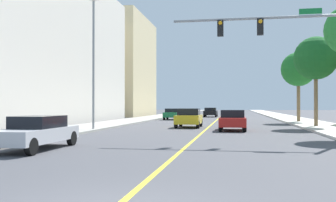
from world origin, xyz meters
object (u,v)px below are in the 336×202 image
traffic_signal_mast (294,43)px  car_yellow (189,118)px  street_lamp (93,57)px  palm_mid (316,59)px  palm_far (298,70)px  car_black (211,112)px  car_green (172,114)px  car_silver (37,132)px  car_red (233,120)px

traffic_signal_mast → car_yellow: size_ratio=2.28×
street_lamp → palm_mid: (16.16, 6.51, 0.32)m
traffic_signal_mast → palm_far: palm_far is taller
car_black → car_green: size_ratio=1.09×
street_lamp → car_silver: size_ratio=2.02×
street_lamp → car_silver: bearing=-80.5°
palm_far → car_silver: 30.17m
car_red → palm_far: bearing=63.4°
palm_far → car_black: palm_far is taller
car_green → car_black: bearing=-111.1°
traffic_signal_mast → palm_far: 20.79m
traffic_signal_mast → palm_mid: palm_mid is taller
car_red → car_silver: 15.07m
car_black → car_yellow: size_ratio=1.12×
traffic_signal_mast → car_silver: bearing=-152.8°
traffic_signal_mast → car_green: 28.63m
palm_mid → car_black: bearing=110.9°
palm_mid → palm_far: (0.07, 8.65, -0.07)m
palm_far → car_red: size_ratio=1.80×
traffic_signal_mast → palm_far: (3.53, 20.48, 0.53)m
street_lamp → car_red: bearing=11.7°
palm_far → car_red: (-6.61, -13.18, -4.70)m
car_black → car_yellow: bearing=-89.8°
street_lamp → car_red: street_lamp is taller
street_lamp → palm_far: street_lamp is taller
car_black → car_red: size_ratio=1.09×
car_red → traffic_signal_mast: bearing=-67.1°
street_lamp → palm_far: size_ratio=1.30×
car_yellow → traffic_signal_mast: bearing=-58.2°
car_yellow → palm_mid: bearing=7.1°
car_yellow → car_red: car_yellow is taller
palm_mid → car_green: (-14.04, 14.44, -4.80)m
street_lamp → car_black: bearing=79.2°
palm_far → car_silver: palm_far is taller
palm_far → car_red: 15.48m
traffic_signal_mast → car_silver: 12.93m
street_lamp → car_yellow: size_ratio=2.40×
street_lamp → car_silver: street_lamp is taller
palm_far → car_green: size_ratio=1.79×
traffic_signal_mast → car_red: traffic_signal_mast is taller
street_lamp → car_black: (6.21, 32.63, -4.45)m
car_yellow → car_red: (3.50, -3.26, -0.05)m
street_lamp → palm_far: bearing=43.1°
palm_far → traffic_signal_mast: bearing=-99.8°
car_red → car_silver: car_red is taller
street_lamp → car_green: size_ratio=2.33×
palm_far → car_red: bearing=-116.6°
palm_far → car_silver: size_ratio=1.55×
palm_mid → car_yellow: (-10.04, -1.26, -4.73)m
car_green → car_silver: bearing=87.6°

